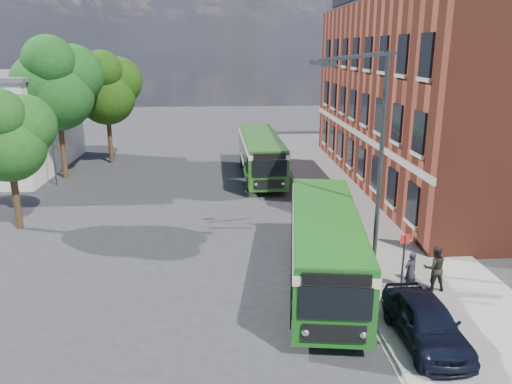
{
  "coord_description": "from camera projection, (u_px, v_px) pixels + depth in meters",
  "views": [
    {
      "loc": [
        -1.01,
        -20.89,
        9.13
      ],
      "look_at": [
        0.57,
        2.88,
        2.2
      ],
      "focal_mm": 35.0,
      "sensor_mm": 36.0,
      "label": 1
    }
  ],
  "objects": [
    {
      "name": "parked_car",
      "position": [
        426.0,
        321.0,
        15.61
      ],
      "size": [
        1.84,
        4.32,
        1.46
      ],
      "primitive_type": "imported",
      "rotation": [
        0.0,
        0.0,
        0.03
      ],
      "color": "black",
      "rests_on": "pavement"
    },
    {
      "name": "pedestrian_b",
      "position": [
        435.0,
        268.0,
        19.0
      ],
      "size": [
        0.91,
        0.72,
        1.8
      ],
      "primitive_type": "imported",
      "rotation": [
        0.0,
        0.0,
        3.09
      ],
      "color": "black",
      "rests_on": "pavement"
    },
    {
      "name": "street_lamp",
      "position": [
        372.0,
        162.0,
        19.69
      ],
      "size": [
        2.96,
        2.38,
        9.0
      ],
      "color": "#313436",
      "rests_on": "ground"
    },
    {
      "name": "tree_left",
      "position": [
        8.0,
        134.0,
        24.79
      ],
      "size": [
        4.33,
        4.12,
        7.32
      ],
      "color": "#331E12",
      "rests_on": "ground"
    },
    {
      "name": "pedestrian_a",
      "position": [
        410.0,
        271.0,
        18.96
      ],
      "size": [
        0.68,
        0.58,
        1.57
      ],
      "primitive_type": "imported",
      "rotation": [
        0.0,
        0.0,
        3.55
      ],
      "color": "#242028",
      "rests_on": "pavement"
    },
    {
      "name": "tree_mid",
      "position": [
        57.0,
        83.0,
        34.29
      ],
      "size": [
        5.9,
        5.61,
        9.97
      ],
      "color": "#331E12",
      "rests_on": "ground"
    },
    {
      "name": "bus_front",
      "position": [
        325.0,
        241.0,
        19.48
      ],
      "size": [
        3.96,
        10.61,
        3.02
      ],
      "color": "#1A5B19",
      "rests_on": "ground"
    },
    {
      "name": "pavement",
      "position": [
        354.0,
        200.0,
        30.72
      ],
      "size": [
        6.0,
        48.0,
        0.15
      ],
      "primitive_type": "cube",
      "color": "gray",
      "rests_on": "ground"
    },
    {
      "name": "ground",
      "position": [
        248.0,
        256.0,
        22.63
      ],
      "size": [
        120.0,
        120.0,
        0.0
      ],
      "primitive_type": "plane",
      "color": "#2B2B2E",
      "rests_on": "ground"
    },
    {
      "name": "kerb_line",
      "position": [
        305.0,
        202.0,
        30.55
      ],
      "size": [
        0.12,
        48.0,
        0.01
      ],
      "primitive_type": "cube",
      "color": "beige",
      "rests_on": "ground"
    },
    {
      "name": "flagpole",
      "position": [
        49.0,
        113.0,
        32.91
      ],
      "size": [
        0.95,
        0.1,
        9.0
      ],
      "color": "#313436",
      "rests_on": "ground"
    },
    {
      "name": "tree_right",
      "position": [
        107.0,
        87.0,
        39.29
      ],
      "size": [
        5.31,
        5.05,
        8.97
      ],
      "color": "#331E12",
      "rests_on": "ground"
    },
    {
      "name": "brick_office",
      "position": [
        448.0,
        81.0,
        33.08
      ],
      "size": [
        12.1,
        26.0,
        14.2
      ],
      "color": "maroon",
      "rests_on": "ground"
    },
    {
      "name": "bus_rear",
      "position": [
        261.0,
        152.0,
        36.18
      ],
      "size": [
        2.83,
        11.59,
        3.02
      ],
      "color": "#245C1A",
      "rests_on": "ground"
    },
    {
      "name": "bus_stop_sign",
      "position": [
        403.0,
        260.0,
        18.54
      ],
      "size": [
        0.35,
        0.08,
        2.52
      ],
      "color": "#313436",
      "rests_on": "ground"
    }
  ]
}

